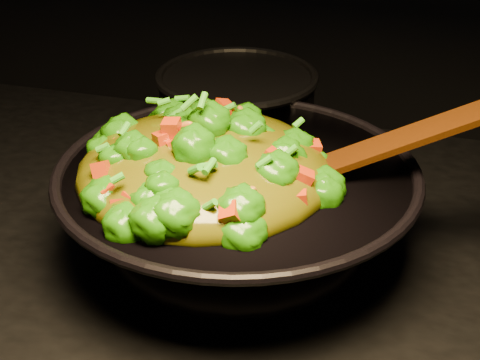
% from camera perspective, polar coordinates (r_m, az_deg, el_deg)
% --- Properties ---
extents(wok, '(0.40, 0.40, 0.10)m').
position_cam_1_polar(wok, '(0.76, -0.21, -2.66)').
color(wok, black).
rests_on(wok, stovetop).
extents(stir_fry, '(0.32, 0.32, 0.09)m').
position_cam_1_polar(stir_fry, '(0.71, -2.84, 3.42)').
color(stir_fry, '#236E07').
rests_on(stir_fry, wok).
extents(spatula, '(0.23, 0.10, 0.10)m').
position_cam_1_polar(spatula, '(0.72, 12.67, 3.14)').
color(spatula, '#3B1905').
rests_on(spatula, wok).
extents(back_pot, '(0.26, 0.26, 0.11)m').
position_cam_1_polar(back_pot, '(0.96, -0.24, 5.17)').
color(back_pot, black).
rests_on(back_pot, stovetop).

